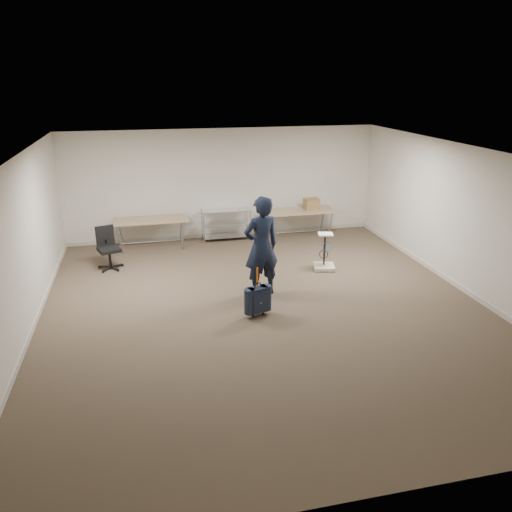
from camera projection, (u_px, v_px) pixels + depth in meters
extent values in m
plane|color=#403227|center=(265.00, 308.00, 9.17)|extent=(9.00, 9.00, 0.00)
plane|color=silver|center=(223.00, 184.00, 12.81)|extent=(8.00, 0.00, 8.00)
plane|color=silver|center=(384.00, 379.00, 4.57)|extent=(8.00, 0.00, 8.00)
plane|color=silver|center=(19.00, 252.00, 7.85)|extent=(0.00, 9.00, 9.00)
plane|color=silver|center=(468.00, 221.00, 9.53)|extent=(0.00, 9.00, 9.00)
plane|color=white|center=(266.00, 154.00, 8.21)|extent=(8.00, 8.00, 0.00)
cube|color=beige|center=(225.00, 234.00, 13.26)|extent=(8.00, 0.02, 0.10)
cube|color=beige|center=(33.00, 329.00, 8.31)|extent=(0.02, 9.00, 0.10)
cube|color=beige|center=(458.00, 286.00, 9.99)|extent=(0.02, 9.00, 0.10)
cube|color=#8C7956|center=(151.00, 220.00, 12.14)|extent=(1.80, 0.75, 0.03)
cylinder|color=gray|center=(152.00, 242.00, 12.34)|extent=(1.50, 0.02, 0.02)
cylinder|color=gray|center=(120.00, 240.00, 11.84)|extent=(0.13, 0.04, 0.69)
cylinder|color=gray|center=(183.00, 236.00, 12.15)|extent=(0.13, 0.04, 0.69)
cylinder|color=gray|center=(121.00, 233.00, 12.39)|extent=(0.13, 0.04, 0.69)
cylinder|color=gray|center=(181.00, 229.00, 12.70)|extent=(0.13, 0.04, 0.69)
cube|color=#8C7956|center=(300.00, 211.00, 12.94)|extent=(1.80, 0.75, 0.03)
cylinder|color=gray|center=(299.00, 232.00, 13.14)|extent=(1.50, 0.02, 0.02)
cylinder|color=gray|center=(275.00, 230.00, 12.64)|extent=(0.13, 0.04, 0.69)
cylinder|color=gray|center=(330.00, 226.00, 12.95)|extent=(0.13, 0.04, 0.69)
cylinder|color=gray|center=(269.00, 223.00, 13.19)|extent=(0.13, 0.04, 0.69)
cylinder|color=gray|center=(322.00, 220.00, 13.50)|extent=(0.13, 0.04, 0.69)
cylinder|color=silver|center=(204.00, 228.00, 12.55)|extent=(0.02, 0.02, 0.80)
cylinder|color=silver|center=(251.00, 225.00, 12.80)|extent=(0.02, 0.02, 0.80)
cylinder|color=silver|center=(202.00, 224.00, 12.96)|extent=(0.02, 0.02, 0.80)
cylinder|color=silver|center=(247.00, 221.00, 13.21)|extent=(0.02, 0.02, 0.80)
cube|color=silver|center=(226.00, 235.00, 12.98)|extent=(1.20, 0.45, 0.02)
cube|color=silver|center=(226.00, 223.00, 12.86)|extent=(1.20, 0.45, 0.02)
cube|color=silver|center=(226.00, 210.00, 12.75)|extent=(1.20, 0.45, 0.01)
imported|color=black|center=(261.00, 247.00, 9.43)|extent=(0.80, 0.62, 1.95)
cube|color=black|center=(258.00, 299.00, 8.75)|extent=(0.38, 0.28, 0.46)
cube|color=black|center=(257.00, 312.00, 8.85)|extent=(0.33, 0.22, 0.03)
cylinder|color=black|center=(253.00, 316.00, 8.80)|extent=(0.04, 0.07, 0.06)
cylinder|color=black|center=(263.00, 313.00, 8.90)|extent=(0.04, 0.07, 0.06)
torus|color=black|center=(258.00, 286.00, 8.67)|extent=(0.15, 0.06, 0.15)
cube|color=orange|center=(257.00, 277.00, 8.62)|extent=(0.03, 0.01, 0.35)
cylinder|color=black|center=(111.00, 267.00, 11.02)|extent=(0.57, 0.57, 0.09)
cylinder|color=black|center=(110.00, 259.00, 10.95)|extent=(0.06, 0.06, 0.38)
cube|color=black|center=(109.00, 250.00, 10.88)|extent=(0.55, 0.55, 0.08)
cube|color=black|center=(105.00, 236.00, 10.96)|extent=(0.39, 0.18, 0.45)
cube|color=beige|center=(324.00, 267.00, 11.00)|extent=(0.53, 0.53, 0.07)
cylinder|color=black|center=(319.00, 272.00, 10.81)|extent=(0.05, 0.05, 0.04)
cylinder|color=black|center=(324.00, 249.00, 10.91)|extent=(0.04, 0.04, 0.71)
cube|color=beige|center=(326.00, 234.00, 10.75)|extent=(0.36, 0.33, 0.04)
torus|color=blue|center=(328.00, 247.00, 10.78)|extent=(0.24, 0.14, 0.22)
cube|color=olive|center=(311.00, 204.00, 13.01)|extent=(0.41, 0.33, 0.28)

